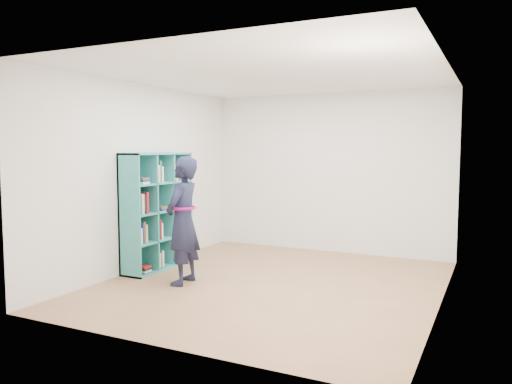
% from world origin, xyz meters
% --- Properties ---
extents(floor, '(4.50, 4.50, 0.00)m').
position_xyz_m(floor, '(0.00, 0.00, 0.00)').
color(floor, '#946543').
rests_on(floor, ground).
extents(ceiling, '(4.50, 4.50, 0.00)m').
position_xyz_m(ceiling, '(0.00, 0.00, 2.60)').
color(ceiling, white).
rests_on(ceiling, wall_back).
extents(wall_left, '(0.02, 4.50, 2.60)m').
position_xyz_m(wall_left, '(-2.00, 0.00, 1.30)').
color(wall_left, white).
rests_on(wall_left, floor).
extents(wall_right, '(0.02, 4.50, 2.60)m').
position_xyz_m(wall_right, '(2.00, 0.00, 1.30)').
color(wall_right, white).
rests_on(wall_right, floor).
extents(wall_back, '(4.00, 0.02, 2.60)m').
position_xyz_m(wall_back, '(0.00, 2.25, 1.30)').
color(wall_back, white).
rests_on(wall_back, floor).
extents(wall_front, '(4.00, 0.02, 2.60)m').
position_xyz_m(wall_front, '(0.00, -2.25, 1.30)').
color(wall_front, white).
rests_on(wall_front, floor).
extents(bookshelf, '(0.36, 1.23, 1.64)m').
position_xyz_m(bookshelf, '(-1.84, 0.06, 0.80)').
color(bookshelf, teal).
rests_on(bookshelf, floor).
extents(person, '(0.45, 0.62, 1.60)m').
position_xyz_m(person, '(-1.02, -0.47, 0.80)').
color(person, black).
rests_on(person, floor).
extents(smartphone, '(0.04, 0.10, 0.13)m').
position_xyz_m(smartphone, '(-1.19, -0.40, 0.91)').
color(smartphone, silver).
rests_on(smartphone, person).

